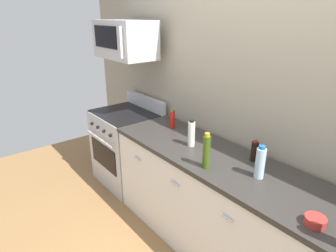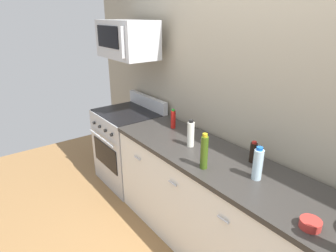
{
  "view_description": "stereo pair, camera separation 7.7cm",
  "coord_description": "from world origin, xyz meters",
  "px_view_note": "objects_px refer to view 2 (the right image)",
  "views": [
    {
      "loc": [
        1.26,
        -1.62,
        2.02
      ],
      "look_at": [
        -0.7,
        -0.05,
        1.03
      ],
      "focal_mm": 30.77,
      "sensor_mm": 36.0,
      "label": 1
    },
    {
      "loc": [
        1.31,
        -1.56,
        2.02
      ],
      "look_at": [
        -0.7,
        -0.05,
        1.03
      ],
      "focal_mm": 30.77,
      "sensor_mm": 36.0,
      "label": 2
    }
  ],
  "objects_px": {
    "microwave": "(127,39)",
    "bottle_olive_oil": "(204,152)",
    "bottle_vinegar_white": "(191,134)",
    "bowl_red_small": "(310,224)",
    "bottle_hot_sauce_red": "(173,119)",
    "bottle_soy_sauce_dark": "(253,152)",
    "bottle_water_clear": "(258,164)",
    "range_oven": "(129,146)"
  },
  "relations": [
    {
      "from": "microwave",
      "to": "bottle_olive_oil",
      "type": "relative_size",
      "value": 2.63
    },
    {
      "from": "bottle_vinegar_white",
      "to": "bottle_water_clear",
      "type": "height_order",
      "value": "bottle_water_clear"
    },
    {
      "from": "bottle_hot_sauce_red",
      "to": "bottle_olive_oil",
      "type": "relative_size",
      "value": 0.7
    },
    {
      "from": "bottle_soy_sauce_dark",
      "to": "bowl_red_small",
      "type": "bearing_deg",
      "value": -28.54
    },
    {
      "from": "bottle_vinegar_white",
      "to": "bowl_red_small",
      "type": "xyz_separation_m",
      "value": [
        1.18,
        -0.16,
        -0.09
      ]
    },
    {
      "from": "bottle_olive_oil",
      "to": "bottle_hot_sauce_red",
      "type": "bearing_deg",
      "value": 157.81
    },
    {
      "from": "bottle_vinegar_white",
      "to": "bowl_red_small",
      "type": "height_order",
      "value": "bottle_vinegar_white"
    },
    {
      "from": "bottle_hot_sauce_red",
      "to": "bottle_olive_oil",
      "type": "bearing_deg",
      "value": -22.19
    },
    {
      "from": "bottle_hot_sauce_red",
      "to": "bottle_soy_sauce_dark",
      "type": "relative_size",
      "value": 1.13
    },
    {
      "from": "bottle_water_clear",
      "to": "range_oven",
      "type": "bearing_deg",
      "value": 179.93
    },
    {
      "from": "microwave",
      "to": "bowl_red_small",
      "type": "xyz_separation_m",
      "value": [
        2.34,
        -0.23,
        -0.8
      ]
    },
    {
      "from": "bottle_olive_oil",
      "to": "bottle_soy_sauce_dark",
      "type": "distance_m",
      "value": 0.41
    },
    {
      "from": "microwave",
      "to": "bottle_vinegar_white",
      "type": "xyz_separation_m",
      "value": [
        1.16,
        -0.06,
        -0.71
      ]
    },
    {
      "from": "range_oven",
      "to": "bottle_soy_sauce_dark",
      "type": "xyz_separation_m",
      "value": [
        1.67,
        0.18,
        0.53
      ]
    },
    {
      "from": "bottle_water_clear",
      "to": "bowl_red_small",
      "type": "relative_size",
      "value": 2.13
    },
    {
      "from": "microwave",
      "to": "bottle_olive_oil",
      "type": "distance_m",
      "value": 1.68
    },
    {
      "from": "bottle_vinegar_white",
      "to": "bottle_soy_sauce_dark",
      "type": "height_order",
      "value": "bottle_vinegar_white"
    },
    {
      "from": "bottle_vinegar_white",
      "to": "bottle_olive_oil",
      "type": "relative_size",
      "value": 0.86
    },
    {
      "from": "bottle_soy_sauce_dark",
      "to": "microwave",
      "type": "bearing_deg",
      "value": -175.42
    },
    {
      "from": "bottle_soy_sauce_dark",
      "to": "bottle_vinegar_white",
      "type": "bearing_deg",
      "value": -158.91
    },
    {
      "from": "bottle_vinegar_white",
      "to": "bottle_soy_sauce_dark",
      "type": "distance_m",
      "value": 0.55
    },
    {
      "from": "microwave",
      "to": "bowl_red_small",
      "type": "relative_size",
      "value": 6.42
    },
    {
      "from": "microwave",
      "to": "bottle_hot_sauce_red",
      "type": "height_order",
      "value": "microwave"
    },
    {
      "from": "microwave",
      "to": "bottle_soy_sauce_dark",
      "type": "relative_size",
      "value": 4.22
    },
    {
      "from": "microwave",
      "to": "bottle_hot_sauce_red",
      "type": "bearing_deg",
      "value": 6.29
    },
    {
      "from": "bottle_olive_oil",
      "to": "bottle_water_clear",
      "type": "bearing_deg",
      "value": 29.98
    },
    {
      "from": "bowl_red_small",
      "to": "bottle_water_clear",
      "type": "bearing_deg",
      "value": 159.78
    },
    {
      "from": "bottle_olive_oil",
      "to": "bottle_vinegar_white",
      "type": "bearing_deg",
      "value": 153.38
    },
    {
      "from": "bottle_soy_sauce_dark",
      "to": "bottle_water_clear",
      "type": "bearing_deg",
      "value": -46.08
    },
    {
      "from": "bottle_olive_oil",
      "to": "bottle_water_clear",
      "type": "distance_m",
      "value": 0.39
    },
    {
      "from": "bottle_hot_sauce_red",
      "to": "bottle_olive_oil",
      "type": "distance_m",
      "value": 0.85
    },
    {
      "from": "microwave",
      "to": "bowl_red_small",
      "type": "height_order",
      "value": "microwave"
    },
    {
      "from": "range_oven",
      "to": "bottle_hot_sauce_red",
      "type": "xyz_separation_m",
      "value": [
        0.72,
        0.12,
        0.55
      ]
    },
    {
      "from": "bottle_soy_sauce_dark",
      "to": "range_oven",
      "type": "bearing_deg",
      "value": -173.9
    },
    {
      "from": "bottle_water_clear",
      "to": "bottle_hot_sauce_red",
      "type": "bearing_deg",
      "value": 173.55
    },
    {
      "from": "range_oven",
      "to": "bottle_soy_sauce_dark",
      "type": "height_order",
      "value": "bottle_soy_sauce_dark"
    },
    {
      "from": "range_oven",
      "to": "bottle_water_clear",
      "type": "height_order",
      "value": "bottle_water_clear"
    },
    {
      "from": "bottle_hot_sauce_red",
      "to": "bowl_red_small",
      "type": "height_order",
      "value": "bottle_hot_sauce_red"
    },
    {
      "from": "bottle_hot_sauce_red",
      "to": "bottle_olive_oil",
      "type": "xyz_separation_m",
      "value": [
        0.79,
        -0.32,
        0.04
      ]
    },
    {
      "from": "bottle_hot_sauce_red",
      "to": "bottle_soy_sauce_dark",
      "type": "distance_m",
      "value": 0.95
    },
    {
      "from": "microwave",
      "to": "bottle_water_clear",
      "type": "distance_m",
      "value": 1.98
    },
    {
      "from": "microwave",
      "to": "bowl_red_small",
      "type": "distance_m",
      "value": 2.48
    }
  ]
}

